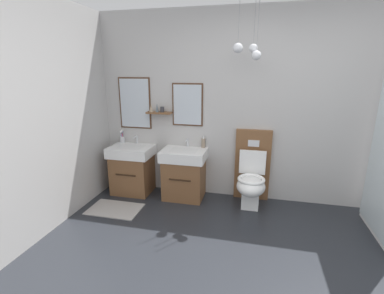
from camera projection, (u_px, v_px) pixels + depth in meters
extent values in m
cube|color=#B7B5B2|center=(264.00, 108.00, 3.70)|extent=(4.83, 0.12, 2.56)
cube|color=#4C301E|center=(135.00, 103.00, 4.03)|extent=(0.49, 0.02, 0.74)
cube|color=silver|center=(135.00, 103.00, 4.03)|extent=(0.45, 0.01, 0.70)
cube|color=#4C301E|center=(188.00, 105.00, 3.86)|extent=(0.44, 0.02, 0.59)
cube|color=silver|center=(187.00, 105.00, 3.85)|extent=(0.40, 0.01, 0.55)
cube|color=brown|center=(159.00, 113.00, 3.91)|extent=(0.36, 0.14, 0.02)
cone|color=gray|center=(151.00, 108.00, 3.90)|extent=(0.06, 0.06, 0.10)
cone|color=slate|center=(157.00, 108.00, 3.89)|extent=(0.04, 0.04, 0.12)
cylinder|color=#333338|center=(162.00, 109.00, 3.89)|extent=(0.06, 0.06, 0.07)
cylinder|color=gray|center=(255.00, 21.00, 3.13)|extent=(0.01, 0.01, 0.49)
sphere|color=silver|center=(253.00, 48.00, 3.21)|extent=(0.10, 0.10, 0.10)
cylinder|color=gray|center=(258.00, 23.00, 3.06)|extent=(0.01, 0.01, 0.57)
sphere|color=silver|center=(256.00, 55.00, 3.15)|extent=(0.11, 0.11, 0.11)
cylinder|color=gray|center=(239.00, 21.00, 3.16)|extent=(0.01, 0.01, 0.49)
sphere|color=silver|center=(238.00, 48.00, 3.24)|extent=(0.12, 0.12, 0.12)
cube|color=#9E9993|center=(115.00, 209.00, 3.64)|extent=(0.68, 0.44, 0.01)
cube|color=brown|center=(133.00, 174.00, 4.12)|extent=(0.55, 0.47, 0.56)
cube|color=#342214|center=(125.00, 175.00, 3.88)|extent=(0.30, 0.01, 0.02)
cube|color=white|center=(132.00, 151.00, 4.03)|extent=(0.61, 0.49, 0.14)
cube|color=silver|center=(131.00, 148.00, 3.98)|extent=(0.38, 0.27, 0.03)
cylinder|color=silver|center=(137.00, 139.00, 4.18)|extent=(0.03, 0.03, 0.11)
cylinder|color=silver|center=(135.00, 137.00, 4.11)|extent=(0.02, 0.11, 0.02)
cube|color=brown|center=(184.00, 178.00, 3.95)|extent=(0.55, 0.47, 0.56)
cube|color=#342214|center=(180.00, 180.00, 3.70)|extent=(0.30, 0.01, 0.02)
cube|color=white|center=(184.00, 155.00, 3.85)|extent=(0.61, 0.49, 0.14)
cube|color=silver|center=(184.00, 151.00, 3.81)|extent=(0.38, 0.27, 0.03)
cylinder|color=silver|center=(188.00, 142.00, 4.00)|extent=(0.03, 0.03, 0.11)
cylinder|color=silver|center=(187.00, 140.00, 3.94)|extent=(0.02, 0.11, 0.02)
cube|color=brown|center=(252.00, 164.00, 3.86)|extent=(0.48, 0.10, 1.00)
cube|color=silver|center=(254.00, 143.00, 3.72)|extent=(0.15, 0.01, 0.09)
cube|color=white|center=(250.00, 194.00, 3.70)|extent=(0.22, 0.30, 0.34)
ellipsoid|color=white|center=(251.00, 186.00, 3.59)|extent=(0.37, 0.46, 0.24)
torus|color=white|center=(251.00, 179.00, 3.56)|extent=(0.35, 0.35, 0.04)
cube|color=white|center=(252.00, 162.00, 3.72)|extent=(0.35, 0.03, 0.33)
cylinder|color=silver|center=(122.00, 139.00, 4.20)|extent=(0.07, 0.07, 0.09)
cylinder|color=#DB3847|center=(123.00, 136.00, 4.18)|extent=(0.03, 0.02, 0.16)
cube|color=white|center=(122.00, 131.00, 4.16)|extent=(0.02, 0.02, 0.03)
cylinder|color=#2D84DB|center=(123.00, 136.00, 4.20)|extent=(0.02, 0.02, 0.16)
cube|color=white|center=(122.00, 130.00, 4.19)|extent=(0.01, 0.02, 0.03)
cylinder|color=#33B266|center=(121.00, 136.00, 4.19)|extent=(0.04, 0.02, 0.17)
cube|color=white|center=(122.00, 131.00, 4.16)|extent=(0.02, 0.02, 0.03)
cylinder|color=purple|center=(122.00, 137.00, 4.18)|extent=(0.03, 0.02, 0.15)
cube|color=white|center=(121.00, 132.00, 4.16)|extent=(0.02, 0.02, 0.03)
cylinder|color=gray|center=(203.00, 143.00, 3.93)|extent=(0.06, 0.06, 0.13)
cylinder|color=silver|center=(203.00, 137.00, 3.91)|extent=(0.02, 0.02, 0.04)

